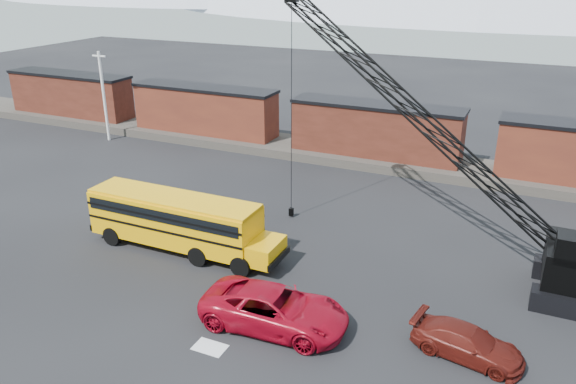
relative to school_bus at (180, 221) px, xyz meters
name	(u,v)px	position (x,y,z in m)	size (l,w,h in m)	color
ground	(245,297)	(5.62, -2.87, -1.79)	(160.00, 160.00, 0.00)	black
gravel_berm	(374,158)	(5.62, 19.13, -1.44)	(120.00, 5.00, 0.70)	#49433C
boxcar_west_far	(71,94)	(-26.38, 19.13, 0.97)	(13.70, 3.10, 4.17)	#552318
boxcar_west_near	(205,110)	(-10.38, 19.13, 0.97)	(13.70, 3.10, 4.17)	#4A1E15
boxcar_mid	(376,130)	(5.62, 19.13, 0.97)	(13.70, 3.10, 4.17)	#552318
utility_pole	(104,95)	(-18.38, 15.13, 2.36)	(1.40, 0.24, 8.00)	silver
snow_patch	(210,347)	(6.12, -6.87, -1.78)	(1.40, 0.90, 0.02)	silver
school_bus	(180,221)	(0.00, 0.00, 0.00)	(11.65, 2.65, 3.19)	#E29E04
red_pickup	(275,309)	(7.97, -4.36, -0.88)	(3.03, 6.57, 1.83)	maroon
maroon_suv	(467,343)	(16.04, -2.96, -1.13)	(1.86, 4.57, 1.33)	#4F130E
crawler_crane	(425,121)	(11.97, 5.20, 5.75)	(20.37, 5.49, 13.86)	black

